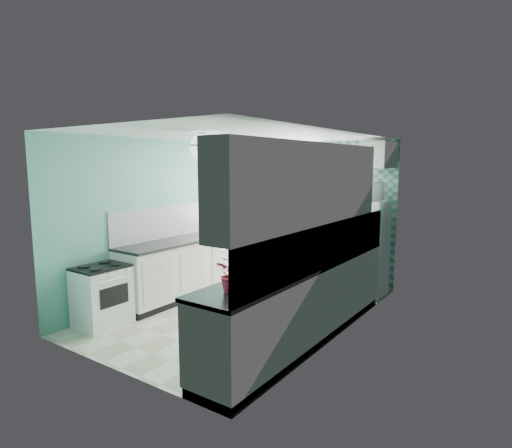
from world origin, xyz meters
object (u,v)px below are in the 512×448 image
Objects in this scene: stove at (102,295)px; potted_plant at (233,274)px; microwave at (366,191)px; ceiling_light at (204,147)px; fruit_bowl at (248,283)px; fridge at (364,247)px; sink at (337,252)px.

stove is 2.24× the size of potted_plant.
microwave reaches higher than potted_plant.
stove is 4.22m from microwave.
ceiling_light reaches higher than fruit_bowl.
microwave is (-0.09, 3.57, 0.57)m from potted_plant.
microwave is (2.31, 3.29, 1.27)m from stove.
stove is at bearing 51.64° from microwave.
fruit_bowl is at bearing 90.00° from potted_plant.
fruit_bowl is at bearing -31.89° from ceiling_light.
fridge reaches higher than potted_plant.
ceiling_light is 2.36m from stove.
stove is at bearing -149.65° from ceiling_light.
fruit_bowl is (1.20, -0.75, -1.35)m from ceiling_light.
ceiling_light reaches higher than fridge.
fruit_bowl is 0.86× the size of potted_plant.
potted_plant is (0.00, -0.23, 0.14)m from fruit_bowl.
microwave is at bearing 53.83° from stove.
stove is 1.50× the size of microwave.
ceiling_light is at bearing 29.22° from stove.
stove is 2.46m from fruit_bowl.
fruit_bowl is (-0.00, -2.06, 0.04)m from sink.
microwave is at bearing 91.44° from potted_plant.
fruit_bowl is (2.40, -0.04, 0.56)m from stove.
microwave reaches higher than fruit_bowl.
fridge is (1.11, 2.59, -1.55)m from ceiling_light.
fridge is 3.35m from fruit_bowl.
ceiling_light reaches higher than sink.
fruit_bowl is at bearing -93.30° from sink.
microwave reaches higher than sink.
ceiling_light is 1.96m from potted_plant.
sink is 1.52× the size of potted_plant.
stove is 2.60× the size of fruit_bowl.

